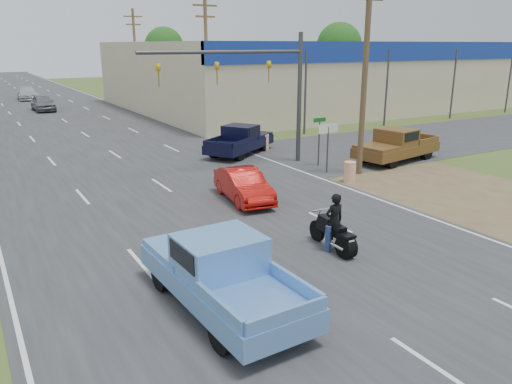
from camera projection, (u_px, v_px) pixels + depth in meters
ground at (437, 369)px, 10.16m from camera, size 200.00×200.00×0.00m
main_road at (64, 121)px, 43.20m from camera, size 15.00×180.00×0.02m
cross_road at (148, 176)px, 25.03m from camera, size 120.00×10.00×0.02m
dirt_verge at (425, 183)px, 23.78m from camera, size 8.00×18.00×0.01m
big_box_store at (351, 72)px, 57.78m from camera, size 50.00×28.10×6.60m
utility_pole_1 at (365, 67)px, 24.01m from camera, size 2.00×0.28×10.00m
utility_pole_2 at (206, 58)px, 38.88m from camera, size 2.00×0.28×10.00m
utility_pole_3 at (135, 55)px, 53.75m from camera, size 2.00×0.28×10.00m
tree_3 at (339, 45)px, 93.00m from camera, size 8.40×8.40×10.40m
tree_5 at (164, 47)px, 101.56m from camera, size 7.98×7.98×9.88m
barrel_0 at (350, 172)px, 23.83m from camera, size 0.56×0.56×1.00m
barrel_1 at (264, 142)px, 31.04m from camera, size 0.56×0.56×1.00m
lane_sign at (328, 136)px, 25.18m from camera, size 1.20×0.08×2.52m
street_name_sign at (319, 136)px, 26.79m from camera, size 0.80×0.08×2.61m
signal_mast at (257, 76)px, 25.67m from camera, size 9.12×0.40×7.00m
red_convertible at (243, 185)px, 20.95m from camera, size 1.98×4.19×1.33m
motorcycle at (335, 236)px, 15.83m from camera, size 0.71×2.31×1.17m
rider at (334, 224)px, 15.78m from camera, size 0.68×0.46×1.80m
blue_pickup at (219, 271)px, 12.42m from camera, size 2.35×5.70×1.87m
navy_pickup at (241, 139)px, 29.93m from camera, size 5.51×4.50×1.74m
brown_pickup at (395, 145)px, 28.00m from camera, size 5.82×3.04×1.84m
distant_car_grey at (43, 103)px, 49.32m from camera, size 1.96×4.63×1.56m
distant_car_silver at (27, 93)px, 59.51m from camera, size 2.32×5.23×1.49m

